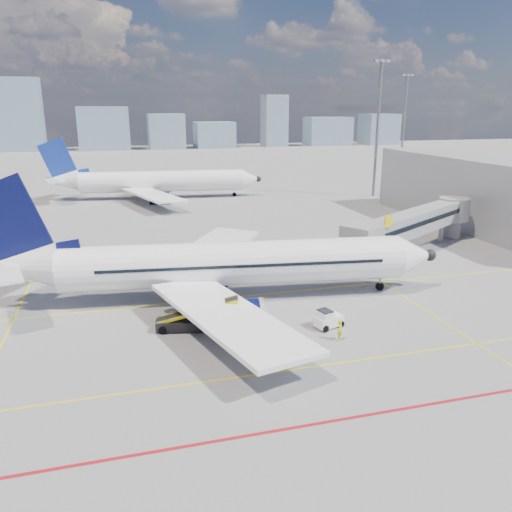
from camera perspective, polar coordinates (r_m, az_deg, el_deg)
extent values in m
plane|color=gray|center=(39.42, 1.91, -8.64)|extent=(420.00, 420.00, 0.00)
cube|color=yellow|center=(46.50, -1.01, -4.59)|extent=(60.00, 0.18, 0.01)
cube|color=yellow|center=(34.37, 4.95, -12.70)|extent=(80.00, 0.15, 0.01)
cube|color=yellow|center=(46.80, 17.83, -5.29)|extent=(0.15, 28.00, 0.01)
cube|color=yellow|center=(46.20, -25.98, -6.50)|extent=(0.15, 30.00, 0.01)
cube|color=maroon|center=(29.68, 9.14, -18.07)|extent=(90.00, 0.25, 0.01)
cube|color=gray|center=(61.40, 17.55, 3.66)|extent=(20.84, 13.93, 2.60)
cube|color=black|center=(61.36, 17.56, 3.85)|extent=(20.52, 13.82, 0.55)
cube|color=gray|center=(51.93, 11.97, 1.83)|extent=(4.49, 4.56, 3.00)
cube|color=black|center=(56.84, 14.57, -0.80)|extent=(2.20, 1.00, 0.70)
cylinder|color=slate|center=(56.46, 14.67, 0.51)|extent=(0.56, 0.56, 2.70)
cylinder|color=slate|center=(68.67, 20.45, 3.02)|extent=(0.60, 0.60, 3.90)
cylinder|color=gray|center=(71.62, 21.65, 5.02)|extent=(4.00, 4.00, 3.00)
cylinder|color=gray|center=(72.00, 21.49, 3.50)|extent=(2.40, 2.40, 3.90)
cube|color=yellow|center=(52.68, 14.90, 3.85)|extent=(1.26, 0.82, 1.20)
cube|color=gray|center=(79.46, 24.69, 6.51)|extent=(10.00, 42.00, 10.00)
cube|color=black|center=(76.49, 21.90, 6.50)|extent=(0.25, 40.00, 4.50)
cylinder|color=slate|center=(101.58, 13.69, 13.67)|extent=(0.56, 0.56, 25.00)
cube|color=slate|center=(101.84, 14.20, 20.81)|extent=(3.20, 0.40, 0.50)
cube|color=silver|center=(101.06, 13.64, 20.88)|extent=(0.60, 0.15, 0.35)
cube|color=silver|center=(101.63, 14.28, 20.81)|extent=(0.60, 0.15, 0.35)
cube|color=silver|center=(102.21, 14.90, 20.75)|extent=(0.60, 0.15, 0.35)
cylinder|color=slate|center=(145.38, 16.53, 14.19)|extent=(0.56, 0.56, 25.00)
cube|color=slate|center=(145.57, 16.96, 19.17)|extent=(3.20, 0.40, 0.50)
cube|color=silver|center=(144.73, 16.59, 19.22)|extent=(0.60, 0.15, 0.35)
cube|color=silver|center=(145.35, 17.02, 19.17)|extent=(0.60, 0.15, 0.35)
cube|color=silver|center=(145.98, 17.44, 19.13)|extent=(0.60, 0.15, 0.35)
cube|color=gray|center=(226.95, -25.39, 14.36)|extent=(17.17, 8.43, 28.49)
cube|color=gray|center=(224.22, -16.98, 13.79)|extent=(20.33, 15.05, 17.58)
cube|color=gray|center=(225.25, -10.23, 13.86)|extent=(15.02, 14.90, 14.63)
cube|color=gray|center=(228.28, -4.80, 13.64)|extent=(16.76, 14.85, 11.05)
cube|color=gray|center=(234.85, 2.10, 15.18)|extent=(10.27, 10.33, 22.61)
cube|color=gray|center=(244.21, 8.19, 13.94)|extent=(20.79, 12.25, 12.89)
cube|color=gray|center=(255.88, 13.84, 13.90)|extent=(15.56, 14.33, 14.28)
cylinder|color=white|center=(45.14, -2.33, -0.83)|extent=(30.95, 7.97, 3.99)
cone|color=white|center=(49.73, 17.79, 0.02)|extent=(4.17, 4.44, 3.99)
sphere|color=black|center=(50.36, 19.26, 0.08)|extent=(1.26, 1.26, 1.13)
cone|color=white|center=(47.10, -25.51, -1.02)|extent=(7.01, 4.81, 3.99)
cube|color=black|center=(49.03, 16.44, 0.59)|extent=(1.72, 1.72, 0.46)
cube|color=white|center=(54.16, -4.89, 0.88)|extent=(13.37, 17.18, 0.59)
cube|color=white|center=(36.79, -3.28, -6.80)|extent=(9.90, 17.70, 0.59)
cylinder|color=#080D3E|center=(51.46, -3.51, -1.43)|extent=(3.96, 2.81, 2.35)
cylinder|color=#080D3E|center=(40.37, -2.18, -6.58)|extent=(3.96, 2.81, 2.35)
cylinder|color=silver|center=(51.63, -1.36, -1.34)|extent=(0.67, 2.44, 2.41)
cylinder|color=silver|center=(40.59, 0.57, -6.43)|extent=(0.67, 2.44, 2.41)
cube|color=#080D3E|center=(46.26, -26.04, 3.16)|extent=(6.99, 1.24, 8.72)
cube|color=#080D3E|center=(46.11, -22.77, 0.36)|extent=(5.76, 1.06, 2.20)
cube|color=white|center=(50.13, -24.93, 0.47)|extent=(5.49, 6.50, 0.23)
cylinder|color=slate|center=(49.11, 13.98, -2.82)|extent=(0.31, 0.31, 1.80)
cylinder|color=black|center=(49.28, 13.94, -3.39)|extent=(0.79, 0.38, 0.76)
cylinder|color=slate|center=(48.37, -3.81, -2.77)|extent=(0.36, 0.36, 1.60)
cylinder|color=black|center=(48.47, -3.80, -3.11)|extent=(1.08, 0.78, 1.00)
cylinder|color=slate|center=(43.39, -3.29, -5.08)|extent=(0.36, 0.36, 1.60)
cylinder|color=black|center=(43.50, -3.29, -5.44)|extent=(1.08, 0.78, 1.00)
cube|color=black|center=(46.99, -1.95, 0.26)|extent=(24.97, 3.39, 0.27)
cube|color=black|center=(43.23, -1.40, -1.19)|extent=(24.97, 3.39, 0.27)
cylinder|color=white|center=(98.75, -10.62, 8.41)|extent=(31.08, 7.30, 4.01)
cone|color=white|center=(99.84, -0.56, 8.77)|extent=(4.11, 4.38, 4.01)
sphere|color=black|center=(100.06, 0.27, 8.79)|extent=(1.25, 1.25, 1.13)
cone|color=white|center=(100.88, -21.41, 8.05)|extent=(6.97, 4.69, 4.01)
cube|color=black|center=(99.57, -1.33, 9.08)|extent=(1.70, 1.70, 0.46)
cube|color=white|center=(108.11, -11.33, 8.46)|extent=(13.15, 17.35, 0.59)
cube|color=white|center=(89.83, -11.67, 6.86)|extent=(10.29, 17.78, 0.59)
cylinder|color=#080D3E|center=(105.01, -10.78, 7.55)|extent=(3.93, 2.75, 2.36)
cylinder|color=#080D3E|center=(93.24, -10.92, 6.44)|extent=(3.93, 2.75, 2.36)
cylinder|color=silver|center=(104.97, -9.70, 7.61)|extent=(0.62, 2.45, 2.43)
cylinder|color=silver|center=(93.20, -9.72, 6.50)|extent=(0.62, 2.45, 2.43)
cube|color=navy|center=(100.49, -21.62, 10.05)|extent=(7.04, 1.08, 8.76)
cube|color=navy|center=(100.26, -20.08, 8.77)|extent=(5.80, 0.93, 2.21)
cube|color=white|center=(104.11, -21.29, 8.50)|extent=(5.43, 6.53, 0.23)
cube|color=white|center=(97.74, -22.05, 7.96)|extent=(4.53, 6.38, 0.23)
cylinder|color=black|center=(101.84, -11.09, 7.03)|extent=(1.06, 0.75, 1.00)
cylinder|color=black|center=(96.57, -11.17, 6.52)|extent=(1.06, 0.75, 1.00)
cylinder|color=black|center=(99.83, -2.49, 7.06)|extent=(0.79, 0.36, 0.76)
cube|color=white|center=(40.35, 8.31, -7.33)|extent=(2.48, 1.81, 0.81)
cube|color=white|center=(39.86, 7.90, -6.67)|extent=(1.31, 1.41, 0.60)
cube|color=black|center=(39.78, 7.91, -6.40)|extent=(1.20, 1.33, 0.35)
cylinder|color=black|center=(39.59, 7.93, -8.23)|extent=(0.60, 0.38, 0.56)
cylinder|color=black|center=(40.36, 6.90, -7.69)|extent=(0.60, 0.38, 0.56)
cylinder|color=black|center=(40.58, 9.68, -7.67)|extent=(0.60, 0.38, 0.56)
cylinder|color=black|center=(41.33, 8.64, -7.16)|extent=(0.60, 0.38, 0.56)
cube|color=black|center=(37.08, -0.10, -9.80)|extent=(3.58, 1.79, 0.17)
cube|color=white|center=(36.57, -1.46, -8.72)|extent=(1.60, 1.55, 1.50)
cube|color=white|center=(36.87, 1.24, -8.50)|extent=(1.60, 1.55, 1.50)
cylinder|color=black|center=(36.34, -2.02, -10.66)|extent=(0.32, 0.16, 0.31)
cylinder|color=black|center=(37.54, -2.36, -9.73)|extent=(0.32, 0.16, 0.31)
cylinder|color=black|center=(36.82, 2.20, -10.29)|extent=(0.32, 0.16, 0.31)
cylinder|color=black|center=(38.00, 1.72, -9.39)|extent=(0.32, 0.16, 0.31)
cube|color=black|center=(39.94, -8.00, -7.68)|extent=(4.80, 2.61, 0.76)
cube|color=black|center=(39.41, -6.80, -6.17)|extent=(6.57, 2.53, 2.00)
cube|color=yellow|center=(39.96, -6.74, -5.84)|extent=(6.37, 1.56, 2.08)
cube|color=yellow|center=(38.86, -6.87, -6.51)|extent=(6.37, 1.56, 2.08)
cylinder|color=black|center=(39.54, -10.62, -8.33)|extent=(0.69, 0.40, 0.65)
cylinder|color=black|center=(40.91, -10.32, -7.44)|extent=(0.69, 0.40, 0.65)
cylinder|color=black|center=(39.18, -5.54, -8.35)|extent=(0.69, 0.40, 0.65)
cylinder|color=black|center=(40.56, -5.43, -7.45)|extent=(0.69, 0.40, 0.65)
imported|color=yellow|center=(38.26, 9.59, -8.33)|extent=(0.66, 0.71, 1.64)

